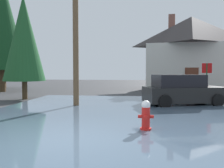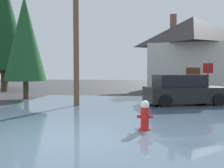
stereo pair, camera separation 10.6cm
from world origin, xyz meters
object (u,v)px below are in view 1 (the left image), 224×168
(pine_tree_tall_left, at_px, (24,38))
(utility_pole, at_px, (75,6))
(fire_hydrant, at_px, (146,116))
(house, at_px, (191,52))
(parked_car, at_px, (182,91))
(pine_tree_short_left, at_px, (1,20))
(pine_tree_mid_left, at_px, (3,39))
(stop_sign_far, at_px, (207,74))

(pine_tree_tall_left, bearing_deg, utility_pole, -34.27)
(fire_hydrant, height_order, house, house)
(parked_car, height_order, pine_tree_short_left, pine_tree_short_left)
(house, xyz_separation_m, pine_tree_mid_left, (-17.85, 0.27, 1.44))
(stop_sign_far, relative_size, pine_tree_short_left, 0.22)
(parked_car, bearing_deg, house, 77.65)
(utility_pole, xyz_separation_m, pine_tree_mid_left, (-10.29, 11.56, -0.10))
(utility_pole, distance_m, stop_sign_far, 9.00)
(house, relative_size, parked_car, 1.99)
(utility_pole, height_order, stop_sign_far, utility_pole)
(pine_tree_short_left, bearing_deg, fire_hydrant, -47.32)
(pine_tree_tall_left, distance_m, pine_tree_mid_left, 10.94)
(stop_sign_far, distance_m, pine_tree_mid_left, 19.32)
(pine_tree_mid_left, distance_m, pine_tree_short_left, 4.41)
(house, height_order, pine_tree_mid_left, pine_tree_mid_left)
(house, bearing_deg, stop_sign_far, -92.44)
(parked_car, xyz_separation_m, pine_tree_short_left, (-13.64, 6.65, 5.19))
(fire_hydrant, distance_m, pine_tree_short_left, 18.09)
(fire_hydrant, bearing_deg, parked_car, 72.04)
(utility_pole, distance_m, house, 13.67)
(parked_car, distance_m, pine_tree_tall_left, 9.90)
(fire_hydrant, distance_m, pine_tree_tall_left, 11.07)
(fire_hydrant, relative_size, parked_car, 0.21)
(fire_hydrant, xyz_separation_m, pine_tree_tall_left, (-7.34, 7.60, 3.30))
(utility_pole, xyz_separation_m, stop_sign_far, (7.26, 4.15, -3.34))
(parked_car, bearing_deg, fire_hydrant, -107.96)
(fire_hydrant, height_order, stop_sign_far, stop_sign_far)
(house, xyz_separation_m, pine_tree_short_left, (-15.87, -3.51, 2.55))
(utility_pole, relative_size, house, 1.09)
(fire_hydrant, bearing_deg, stop_sign_far, 66.81)
(utility_pole, relative_size, parked_car, 2.18)
(house, distance_m, pine_tree_mid_left, 17.91)
(stop_sign_far, distance_m, house, 7.37)
(fire_hydrant, xyz_separation_m, utility_pole, (-3.38, 4.90, 4.47))
(pine_tree_mid_left, bearing_deg, stop_sign_far, -22.91)
(utility_pole, relative_size, pine_tree_short_left, 0.94)
(house, relative_size, pine_tree_short_left, 0.86)
(utility_pole, height_order, pine_tree_tall_left, utility_pole)
(pine_tree_mid_left, bearing_deg, house, -0.88)
(fire_hydrant, relative_size, house, 0.11)
(house, bearing_deg, fire_hydrant, -104.47)
(utility_pole, bearing_deg, parked_car, 11.96)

